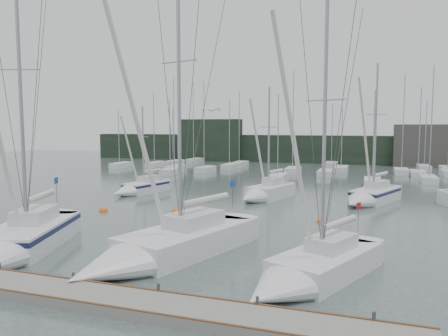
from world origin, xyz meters
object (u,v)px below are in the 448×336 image
at_px(sailboat_near_right, 305,274).
at_px(sailboat_mid_a, 138,189).
at_px(sailboat_near_left, 14,244).
at_px(sailboat_near_center, 154,251).
at_px(sailboat_mid_c, 263,194).
at_px(buoy_a, 176,213).
at_px(buoy_c, 103,211).
at_px(sailboat_mid_d, 369,197).
at_px(buoy_b, 320,222).

relative_size(sailboat_near_right, sailboat_mid_a, 1.42).
xyz_separation_m(sailboat_near_left, sailboat_near_right, (15.04, 0.77, -0.14)).
distance_m(sailboat_near_center, sailboat_mid_c, 19.82).
bearing_deg(sailboat_near_center, sailboat_mid_c, 105.61).
xyz_separation_m(buoy_a, buoy_c, (-5.75, -1.42, 0.00)).
height_order(sailboat_mid_d, buoy_c, sailboat_mid_d).
height_order(sailboat_mid_c, buoy_c, sailboat_mid_c).
distance_m(sailboat_mid_a, buoy_a, 10.68).
bearing_deg(sailboat_mid_c, buoy_b, -34.30).
height_order(sailboat_mid_d, buoy_a, sailboat_mid_d).
bearing_deg(sailboat_near_right, sailboat_near_left, -154.05).
bearing_deg(buoy_a, sailboat_mid_a, 136.17).
bearing_deg(sailboat_mid_d, sailboat_mid_a, -153.70).
bearing_deg(buoy_b, buoy_a, -178.56).
xyz_separation_m(sailboat_near_center, sailboat_mid_c, (0.72, 19.81, -0.03)).
bearing_deg(buoy_b, sailboat_mid_c, 128.27).
xyz_separation_m(sailboat_near_right, buoy_b, (-0.82, 12.76, -0.52)).
relative_size(sailboat_mid_a, buoy_a, 13.63).
xyz_separation_m(sailboat_mid_d, buoy_c, (-20.04, -10.45, -0.60)).
relative_size(sailboat_mid_c, sailboat_mid_d, 0.85).
relative_size(sailboat_near_center, buoy_b, 33.90).
relative_size(sailboat_near_left, sailboat_mid_c, 1.50).
bearing_deg(buoy_a, sailboat_mid_d, 32.26).
height_order(sailboat_near_left, sailboat_mid_c, sailboat_near_left).
distance_m(buoy_b, buoy_c, 16.95).
bearing_deg(sailboat_near_left, sailboat_mid_a, 84.21).
distance_m(sailboat_near_right, sailboat_mid_c, 21.56).
xyz_separation_m(sailboat_near_center, buoy_a, (-4.34, 11.86, -0.61)).
bearing_deg(sailboat_mid_c, buoy_a, -105.07).
bearing_deg(buoy_c, sailboat_mid_c, 40.92).
bearing_deg(sailboat_near_center, sailboat_mid_a, 139.73).
bearing_deg(buoy_c, sailboat_mid_d, 27.53).
xyz_separation_m(sailboat_near_left, buoy_b, (14.22, 13.54, -0.66)).
xyz_separation_m(buoy_a, buoy_b, (11.11, 0.28, 0.00)).
bearing_deg(sailboat_near_right, buoy_b, 116.69).
height_order(sailboat_near_center, buoy_a, sailboat_near_center).
xyz_separation_m(buoy_b, buoy_c, (-16.86, -1.70, 0.00)).
bearing_deg(buoy_a, sailboat_mid_c, 57.50).
xyz_separation_m(sailboat_near_left, sailboat_mid_c, (8.17, 21.21, -0.08)).
bearing_deg(sailboat_mid_a, sailboat_near_right, -32.31).
distance_m(sailboat_near_center, buoy_c, 14.53).
height_order(sailboat_near_center, sailboat_mid_a, sailboat_near_center).
height_order(sailboat_near_center, sailboat_mid_c, sailboat_near_center).
distance_m(sailboat_near_center, sailboat_near_right, 7.62).
relative_size(sailboat_near_center, buoy_c, 24.22).
height_order(sailboat_mid_d, buoy_b, sailboat_mid_d).
bearing_deg(sailboat_near_right, sailboat_mid_d, 106.74).
relative_size(buoy_a, buoy_b, 1.37).
bearing_deg(buoy_c, sailboat_near_left, -77.41).
height_order(sailboat_mid_a, buoy_c, sailboat_mid_a).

